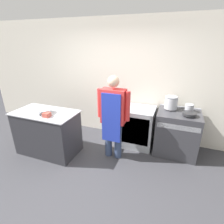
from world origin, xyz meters
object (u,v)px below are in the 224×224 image
person_cook (113,114)px  saute_pan (189,114)px  stove (177,133)px  plastic_tub (47,115)px  fridge_unit (138,127)px  stock_pot (171,102)px  sauce_pot (189,107)px  mixing_bowl (43,111)px

person_cook → saute_pan: 1.42m
stove → person_cook: 1.40m
person_cook → plastic_tub: size_ratio=13.76×
person_cook → plastic_tub: 1.23m
fridge_unit → plastic_tub: 1.92m
stock_pot → sauce_pot: 0.35m
person_cook → mixing_bowl: person_cook is taller
fridge_unit → mixing_bowl: (-1.65, -1.01, 0.51)m
person_cook → mixing_bowl: size_ratio=4.95×
mixing_bowl → saute_pan: 2.77m
fridge_unit → stock_pot: 0.90m
mixing_bowl → stove: bearing=21.3°
mixing_bowl → sauce_pot: (2.63, 1.09, 0.05)m
stove → saute_pan: saute_pan is taller
person_cook → stock_pot: person_cook is taller
person_cook → fridge_unit: bearing=61.1°
fridge_unit → plastic_tub: (-1.48, -1.12, 0.51)m
plastic_tub → sauce_pot: 2.74m
mixing_bowl → stock_pot: (2.29, 1.09, 0.11)m
mixing_bowl → stock_pot: 2.53m
sauce_pot → stock_pot: bearing=180.0°
stove → saute_pan: size_ratio=3.71×
person_cook → mixing_bowl: (-1.30, -0.37, 0.01)m
fridge_unit → saute_pan: bearing=-9.2°
stock_pot → sauce_pot: size_ratio=1.62×
stove → mixing_bowl: mixing_bowl is taller
stock_pot → plastic_tub: bearing=-150.5°
person_cook → sauce_pot: bearing=28.2°
stove → person_cook: (-1.17, -0.59, 0.48)m
plastic_tub → stock_pot: 2.43m
mixing_bowl → sauce_pot: size_ratio=1.99×
stove → stock_pot: stock_pot is taller
person_cook → sauce_pot: (1.33, 0.72, 0.06)m
person_cook → stock_pot: 1.22m
person_cook → saute_pan: bearing=19.6°
fridge_unit → plastic_tub: size_ratio=7.21×
fridge_unit → mixing_bowl: bearing=-148.6°
plastic_tub → saute_pan: (2.46, 0.96, 0.00)m
plastic_tub → sauce_pot: bearing=26.0°
stove → plastic_tub: plastic_tub is taller
sauce_pot → plastic_tub: bearing=-154.0°
mixing_bowl → plastic_tub: (0.17, -0.11, -0.00)m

